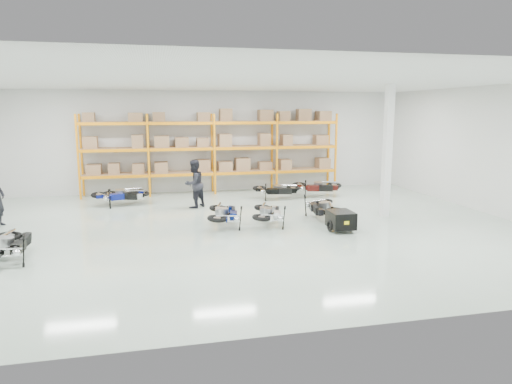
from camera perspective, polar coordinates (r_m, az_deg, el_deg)
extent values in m
plane|color=#B4C8B8|center=(14.36, -1.98, -4.48)|extent=(18.00, 18.00, 0.00)
plane|color=white|center=(13.93, -2.09, 13.74)|extent=(18.00, 18.00, 0.00)
plane|color=silver|center=(20.87, -5.57, 6.30)|extent=(18.00, 0.00, 18.00)
plane|color=silver|center=(7.26, 8.11, -0.80)|extent=(18.00, 0.00, 18.00)
plane|color=silver|center=(17.94, 27.63, 4.59)|extent=(0.00, 14.00, 14.00)
cube|color=orange|center=(19.99, -21.35, 4.05)|extent=(0.08, 0.08, 3.50)
cube|color=orange|center=(20.88, -20.99, 4.30)|extent=(0.08, 0.08, 3.50)
cube|color=orange|center=(19.76, -13.29, 4.41)|extent=(0.08, 0.08, 3.50)
cube|color=orange|center=(20.66, -13.26, 4.64)|extent=(0.08, 0.08, 3.50)
cube|color=orange|center=(19.92, -5.19, 4.68)|extent=(0.08, 0.08, 3.50)
cube|color=orange|center=(20.81, -5.51, 4.90)|extent=(0.08, 0.08, 3.50)
cube|color=orange|center=(20.46, 2.64, 4.85)|extent=(0.08, 0.08, 3.50)
cube|color=orange|center=(21.33, 2.00, 5.07)|extent=(0.08, 0.08, 3.50)
cube|color=orange|center=(21.37, 9.93, 4.93)|extent=(0.08, 0.08, 3.50)
cube|color=orange|center=(22.20, 9.05, 5.15)|extent=(0.08, 0.08, 3.50)
cube|color=orange|center=(19.93, -17.22, 1.81)|extent=(2.70, 0.08, 0.12)
cube|color=orange|center=(20.81, -17.03, 2.15)|extent=(2.70, 0.08, 0.12)
cube|color=#956F4D|center=(20.36, -17.13, 2.18)|extent=(2.68, 0.88, 0.02)
cube|color=#956F4D|center=(20.33, -17.16, 2.82)|extent=(2.40, 0.70, 0.44)
cube|color=orange|center=(19.89, -9.15, 2.12)|extent=(2.70, 0.08, 0.12)
cube|color=orange|center=(20.78, -9.31, 2.45)|extent=(2.70, 0.08, 0.12)
cube|color=#956F4D|center=(20.32, -9.24, 2.48)|extent=(2.68, 0.88, 0.02)
cube|color=#956F4D|center=(20.29, -9.26, 3.13)|extent=(2.40, 0.70, 0.44)
cube|color=orange|center=(20.24, -1.21, 2.38)|extent=(2.70, 0.08, 0.12)
cube|color=orange|center=(21.12, -1.69, 2.70)|extent=(2.70, 0.08, 0.12)
cube|color=#956F4D|center=(20.67, -1.46, 2.74)|extent=(2.68, 0.88, 0.02)
cube|color=#956F4D|center=(20.64, -1.46, 3.37)|extent=(2.40, 0.70, 0.44)
cube|color=orange|center=(20.97, 6.32, 2.59)|extent=(2.70, 0.08, 0.12)
cube|color=orange|center=(21.81, 5.56, 2.89)|extent=(2.70, 0.08, 0.12)
cube|color=#956F4D|center=(21.38, 5.93, 2.93)|extent=(2.68, 0.88, 0.02)
cube|color=#956F4D|center=(21.35, 5.94, 3.54)|extent=(2.40, 0.70, 0.44)
cube|color=orange|center=(19.81, -17.38, 4.96)|extent=(2.70, 0.08, 0.12)
cube|color=orange|center=(20.70, -17.18, 5.17)|extent=(2.70, 0.08, 0.12)
cube|color=#956F4D|center=(20.25, -17.29, 5.26)|extent=(2.68, 0.88, 0.02)
cube|color=#956F4D|center=(20.23, -17.33, 5.91)|extent=(2.40, 0.70, 0.44)
cube|color=orange|center=(19.77, -9.24, 5.28)|extent=(2.70, 0.08, 0.12)
cube|color=orange|center=(20.66, -9.39, 5.48)|extent=(2.70, 0.08, 0.12)
cube|color=#956F4D|center=(20.21, -9.33, 5.58)|extent=(2.68, 0.88, 0.02)
cube|color=#956F4D|center=(20.19, -9.34, 6.23)|extent=(2.40, 0.70, 0.44)
cube|color=orange|center=(20.12, -1.23, 5.49)|extent=(2.70, 0.08, 0.12)
cube|color=orange|center=(21.00, -1.71, 5.68)|extent=(2.70, 0.08, 0.12)
cube|color=#956F4D|center=(20.56, -1.47, 5.78)|extent=(2.68, 0.88, 0.02)
cube|color=#956F4D|center=(20.54, -1.48, 6.42)|extent=(2.40, 0.70, 0.44)
cube|color=orange|center=(20.85, 6.38, 5.59)|extent=(2.70, 0.08, 0.12)
cube|color=orange|center=(21.70, 5.61, 5.78)|extent=(2.70, 0.08, 0.12)
cube|color=#956F4D|center=(21.27, 5.99, 5.87)|extent=(2.68, 0.88, 0.02)
cube|color=#956F4D|center=(21.26, 6.00, 6.49)|extent=(2.40, 0.70, 0.44)
cube|color=orange|center=(19.75, -17.55, 8.14)|extent=(2.70, 0.08, 0.12)
cube|color=orange|center=(20.64, -17.34, 8.21)|extent=(2.70, 0.08, 0.12)
cube|color=#956F4D|center=(20.19, -17.46, 8.37)|extent=(2.68, 0.88, 0.02)
cube|color=#956F4D|center=(20.19, -17.49, 9.03)|extent=(2.40, 0.70, 0.44)
cube|color=orange|center=(19.71, -9.33, 8.47)|extent=(2.70, 0.08, 0.12)
cube|color=orange|center=(20.61, -9.48, 8.53)|extent=(2.70, 0.08, 0.12)
cube|color=#956F4D|center=(20.16, -9.42, 8.69)|extent=(2.68, 0.88, 0.02)
cube|color=#956F4D|center=(20.15, -9.43, 9.35)|extent=(2.40, 0.70, 0.44)
cube|color=orange|center=(20.07, -1.24, 8.62)|extent=(2.70, 0.08, 0.12)
cube|color=orange|center=(20.95, -1.73, 8.68)|extent=(2.70, 0.08, 0.12)
cube|color=#956F4D|center=(20.51, -1.49, 8.85)|extent=(2.68, 0.88, 0.02)
cube|color=#956F4D|center=(20.50, -1.49, 9.49)|extent=(2.40, 0.70, 0.44)
cube|color=orange|center=(20.80, 6.44, 8.61)|extent=(2.70, 0.08, 0.12)
cube|color=orange|center=(21.65, 5.66, 8.68)|extent=(2.70, 0.08, 0.12)
cube|color=#956F4D|center=(21.22, 6.04, 8.84)|extent=(2.68, 0.88, 0.02)
cube|color=#956F4D|center=(21.22, 6.05, 9.46)|extent=(2.40, 0.70, 0.44)
cube|color=white|center=(16.20, 16.09, 4.87)|extent=(0.25, 0.25, 4.50)
cube|color=black|center=(14.09, 10.55, -3.39)|extent=(0.70, 0.88, 0.51)
cube|color=yellow|center=(13.70, 11.28, -3.80)|extent=(0.15, 0.02, 0.10)
torus|color=black|center=(14.01, 9.20, -4.21)|extent=(0.07, 0.35, 0.35)
torus|color=black|center=(14.28, 11.83, -4.02)|extent=(0.07, 0.35, 0.35)
cylinder|color=black|center=(14.62, 9.64, -2.68)|extent=(0.05, 0.83, 0.04)
imported|color=black|center=(17.32, -7.75, 1.02)|extent=(1.12, 1.10, 1.82)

